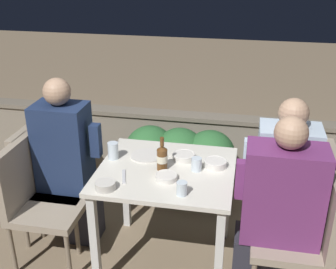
{
  "coord_description": "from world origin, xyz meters",
  "views": [
    {
      "loc": [
        0.48,
        -2.37,
        2.09
      ],
      "look_at": [
        0.0,
        0.06,
        0.97
      ],
      "focal_mm": 45.0,
      "sensor_mm": 36.0,
      "label": 1
    }
  ],
  "objects": [
    {
      "name": "person_blue_shirt",
      "position": [
        0.74,
        0.15,
        0.62
      ],
      "size": [
        0.48,
        0.26,
        1.24
      ],
      "color": "#282833",
      "rests_on": "ground_plane"
    },
    {
      "name": "bowl_2",
      "position": [
        0.09,
        0.16,
        0.78
      ],
      "size": [
        0.16,
        0.16,
        0.04
      ],
      "color": "silver",
      "rests_on": "dining_table"
    },
    {
      "name": "person_purple_stripe",
      "position": [
        0.71,
        -0.16,
        0.62
      ],
      "size": [
        0.52,
        0.26,
        1.24
      ],
      "color": "#282833",
      "rests_on": "ground_plane"
    },
    {
      "name": "bowl_0",
      "position": [
        0.03,
        -0.13,
        0.77
      ],
      "size": [
        0.14,
        0.14,
        0.03
      ],
      "color": "silver",
      "rests_on": "dining_table"
    },
    {
      "name": "chair_left_near",
      "position": [
        -0.9,
        -0.13,
        0.53
      ],
      "size": [
        0.47,
        0.47,
        0.89
      ],
      "color": "gray",
      "rests_on": "ground_plane"
    },
    {
      "name": "chair_right_near",
      "position": [
        0.91,
        -0.16,
        0.53
      ],
      "size": [
        0.47,
        0.47,
        0.89
      ],
      "color": "gray",
      "rests_on": "ground_plane"
    },
    {
      "name": "bowl_1",
      "position": [
        0.31,
        0.09,
        0.78
      ],
      "size": [
        0.15,
        0.15,
        0.05
      ],
      "color": "silver",
      "rests_on": "dining_table"
    },
    {
      "name": "glass_cup_2",
      "position": [
        0.2,
        0.02,
        0.8
      ],
      "size": [
        0.07,
        0.07,
        0.09
      ],
      "color": "silver",
      "rests_on": "dining_table"
    },
    {
      "name": "glass_cup_1",
      "position": [
        -0.38,
        0.07,
        0.81
      ],
      "size": [
        0.07,
        0.07,
        0.12
      ],
      "color": "silver",
      "rests_on": "dining_table"
    },
    {
      "name": "fork_0",
      "position": [
        -0.24,
        -0.16,
        0.76
      ],
      "size": [
        0.07,
        0.17,
        0.01
      ],
      "color": "silver",
      "rests_on": "dining_table"
    },
    {
      "name": "planter_hedge",
      "position": [
        -0.05,
        0.83,
        0.37
      ],
      "size": [
        0.96,
        0.47,
        0.67
      ],
      "color": "brown",
      "rests_on": "ground_plane"
    },
    {
      "name": "glass_cup_0",
      "position": [
        0.15,
        -0.29,
        0.79
      ],
      "size": [
        0.06,
        0.06,
        0.08
      ],
      "color": "silver",
      "rests_on": "dining_table"
    },
    {
      "name": "chair_right_far",
      "position": [
        0.95,
        0.15,
        0.53
      ],
      "size": [
        0.47,
        0.47,
        0.89
      ],
      "color": "gray",
      "rests_on": "ground_plane"
    },
    {
      "name": "person_navy_jumper",
      "position": [
        -0.75,
        0.14,
        0.65
      ],
      "size": [
        0.47,
        0.26,
        1.28
      ],
      "color": "#282833",
      "rests_on": "ground_plane"
    },
    {
      "name": "chair_left_far",
      "position": [
        -0.96,
        0.14,
        0.53
      ],
      "size": [
        0.47,
        0.47,
        0.89
      ],
      "color": "gray",
      "rests_on": "ground_plane"
    },
    {
      "name": "bowl_3",
      "position": [
        -0.31,
        -0.32,
        0.78
      ],
      "size": [
        0.12,
        0.12,
        0.05
      ],
      "color": "beige",
      "rests_on": "dining_table"
    },
    {
      "name": "potted_plant",
      "position": [
        -1.18,
        0.7,
        0.45
      ],
      "size": [
        0.32,
        0.32,
        0.74
      ],
      "color": "brown",
      "rests_on": "ground_plane"
    },
    {
      "name": "beer_bottle",
      "position": [
        -0.03,
        -0.01,
        0.84
      ],
      "size": [
        0.07,
        0.07,
        0.23
      ],
      "color": "brown",
      "rests_on": "dining_table"
    },
    {
      "name": "plate_0",
      "position": [
        -0.17,
        0.15,
        0.76
      ],
      "size": [
        0.22,
        0.22,
        0.01
      ],
      "color": "silver",
      "rests_on": "dining_table"
    },
    {
      "name": "ground_plane",
      "position": [
        0.0,
        0.0,
        0.0
      ],
      "size": [
        16.0,
        16.0,
        0.0
      ],
      "primitive_type": "plane",
      "color": "#847056"
    },
    {
      "name": "parapet_wall",
      "position": [
        0.0,
        1.26,
        0.33
      ],
      "size": [
        9.0,
        0.18,
        0.64
      ],
      "color": "gray",
      "rests_on": "ground_plane"
    },
    {
      "name": "dining_table",
      "position": [
        0.0,
        0.0,
        0.64
      ],
      "size": [
        0.89,
        0.8,
        0.75
      ],
      "color": "silver",
      "rests_on": "ground_plane"
    }
  ]
}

